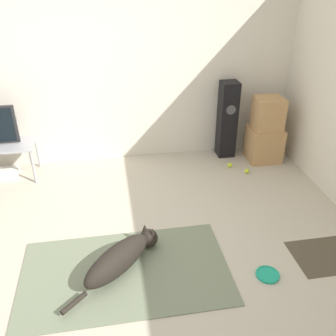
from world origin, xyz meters
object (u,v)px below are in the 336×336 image
at_px(cardboard_box_upper, 268,114).
at_px(tennis_ball_near_speaker, 247,171).
at_px(cardboard_box_lower, 264,144).
at_px(floor_speaker, 227,120).
at_px(dog, 121,257).
at_px(tennis_ball_by_boxes, 230,165).
at_px(game_console, 7,174).
at_px(frisbee, 268,274).

height_order(cardboard_box_upper, tennis_ball_near_speaker, cardboard_box_upper).
distance_m(cardboard_box_upper, tennis_ball_near_speaker, 0.82).
xyz_separation_m(cardboard_box_lower, floor_speaker, (-0.49, 0.23, 0.30)).
height_order(dog, tennis_ball_by_boxes, dog).
distance_m(tennis_ball_near_speaker, game_console, 3.17).
bearing_deg(floor_speaker, cardboard_box_lower, -25.53).
relative_size(dog, tennis_ball_by_boxes, 13.53).
height_order(frisbee, tennis_ball_near_speaker, tennis_ball_near_speaker).
bearing_deg(cardboard_box_lower, frisbee, -110.79).
relative_size(floor_speaker, tennis_ball_near_speaker, 16.40).
height_order(cardboard_box_lower, tennis_ball_by_boxes, cardboard_box_lower).
relative_size(tennis_ball_near_speaker, game_console, 0.23).
bearing_deg(game_console, tennis_ball_by_boxes, -4.65).
height_order(cardboard_box_upper, floor_speaker, floor_speaker).
height_order(dog, frisbee, dog).
relative_size(dog, floor_speaker, 0.83).
xyz_separation_m(frisbee, tennis_ball_by_boxes, (0.29, 2.00, 0.02)).
xyz_separation_m(dog, tennis_ball_by_boxes, (1.59, 1.70, -0.11)).
distance_m(cardboard_box_upper, floor_speaker, 0.56).
relative_size(dog, game_console, 3.09).
height_order(dog, game_console, dog).
distance_m(cardboard_box_lower, game_console, 3.51).
distance_m(floor_speaker, game_console, 3.06).
xyz_separation_m(frisbee, floor_speaker, (0.33, 2.39, 0.53)).
bearing_deg(game_console, floor_speaker, 2.81).
xyz_separation_m(floor_speaker, tennis_ball_near_speaker, (0.13, -0.59, -0.51)).
xyz_separation_m(tennis_ball_by_boxes, game_console, (-2.97, 0.24, 0.01)).
bearing_deg(cardboard_box_upper, frisbee, -110.78).
xyz_separation_m(cardboard_box_lower, cardboard_box_upper, (-0.01, -0.02, 0.46)).
bearing_deg(tennis_ball_near_speaker, frisbee, -104.36).
relative_size(tennis_ball_by_boxes, tennis_ball_near_speaker, 1.00).
height_order(floor_speaker, tennis_ball_near_speaker, floor_speaker).
distance_m(dog, tennis_ball_by_boxes, 2.33).
bearing_deg(cardboard_box_lower, cardboard_box_upper, -111.55).
distance_m(frisbee, floor_speaker, 2.47).
bearing_deg(tennis_ball_near_speaker, dog, -139.54).
height_order(dog, cardboard_box_upper, cardboard_box_upper).
bearing_deg(dog, tennis_ball_near_speaker, 40.46).
distance_m(tennis_ball_by_boxes, tennis_ball_near_speaker, 0.26).
xyz_separation_m(cardboard_box_lower, tennis_ball_near_speaker, (-0.36, -0.35, -0.21)).
relative_size(tennis_ball_by_boxes, game_console, 0.23).
bearing_deg(dog, tennis_ball_by_boxes, 46.95).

